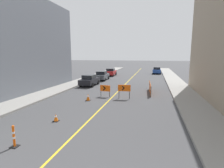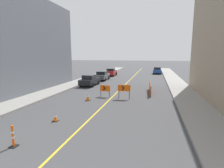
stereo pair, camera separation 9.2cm
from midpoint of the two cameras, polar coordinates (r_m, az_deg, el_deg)
The scene contains 13 objects.
lane_stripe at distance 30.24m, azimuth 5.65°, elevation 1.07°, with size 0.12×60.53×0.01m.
sidewalk_left at distance 32.16m, azimuth -7.82°, elevation 1.67°, with size 2.81×60.53×0.18m.
sidewalk_right at distance 30.14m, azimuth 20.04°, elevation 0.68°, with size 2.81×60.53×0.18m.
traffic_cone_second at distance 12.37m, azimuth -17.81°, elevation -10.37°, with size 0.36×0.36×0.51m.
traffic_cone_third at distance 17.09m, azimuth -7.72°, elevation -4.27°, with size 0.44×0.44×0.67m.
delineator_post_front at distance 9.86m, azimuth -29.37°, elevation -14.99°, with size 0.35×0.35×1.09m.
arrow_barricade_primary at distance 18.40m, azimuth -2.15°, elevation -1.54°, with size 1.11×0.16×1.23m.
arrow_barricade_secondary at distance 17.47m, azimuth 4.12°, elevation -1.53°, with size 1.26×0.18×1.43m.
safety_mesh_fence at distance 20.76m, azimuth 12.47°, elevation -1.31°, with size 0.32×4.58×1.15m.
parked_car_curb_near at distance 25.43m, azimuth -7.16°, elevation 1.28°, with size 1.93×4.30×1.59m.
parked_car_curb_mid at distance 30.94m, azimuth -3.15°, elevation 2.77°, with size 1.97×4.37×1.59m.
parked_car_curb_far at distance 37.55m, azimuth -0.22°, elevation 3.94°, with size 2.00×4.38×1.59m.
parked_car_opposite_side at distance 43.05m, azimuth 14.64°, elevation 4.33°, with size 1.96×4.36×1.59m.
Camera 2 is at (4.21, 0.63, 4.32)m, focal length 28.00 mm.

